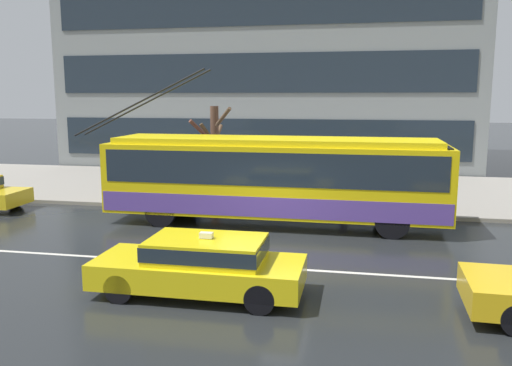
% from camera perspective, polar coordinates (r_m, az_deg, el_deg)
% --- Properties ---
extents(ground_plane, '(160.00, 160.00, 0.00)m').
position_cam_1_polar(ground_plane, '(14.54, 0.44, -7.62)').
color(ground_plane, '#232528').
extents(sidewalk_slab, '(80.00, 10.00, 0.14)m').
position_cam_1_polar(sidewalk_slab, '(24.15, 4.80, -0.64)').
color(sidewalk_slab, gray).
rests_on(sidewalk_slab, ground_plane).
extents(lane_centre_line, '(72.00, 0.14, 0.01)m').
position_cam_1_polar(lane_centre_line, '(13.42, -0.52, -9.08)').
color(lane_centre_line, silver).
rests_on(lane_centre_line, ground_plane).
extents(trolleybus, '(12.66, 2.60, 5.18)m').
position_cam_1_polar(trolleybus, '(17.46, 2.01, 0.64)').
color(trolleybus, yellow).
rests_on(trolleybus, ground_plane).
extents(taxi_oncoming_near, '(4.52, 1.78, 1.39)m').
position_cam_1_polar(taxi_oncoming_near, '(11.47, -5.92, -8.69)').
color(taxi_oncoming_near, yellow).
rests_on(taxi_oncoming_near, ground_plane).
extents(pedestrian_at_shelter, '(1.46, 1.46, 2.00)m').
position_cam_1_polar(pedestrian_at_shelter, '(22.38, -6.79, 2.89)').
color(pedestrian_at_shelter, navy).
rests_on(pedestrian_at_shelter, sidewalk_slab).
extents(pedestrian_approaching_curb, '(1.35, 1.35, 1.99)m').
position_cam_1_polar(pedestrian_approaching_curb, '(19.34, 9.86, 1.71)').
color(pedestrian_approaching_curb, '#222849').
rests_on(pedestrian_approaching_curb, sidewalk_slab).
extents(street_tree_bare, '(1.79, 1.91, 3.73)m').
position_cam_1_polar(street_tree_bare, '(22.09, -4.57, 4.01)').
color(street_tree_bare, brown).
rests_on(street_tree_bare, sidewalk_slab).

